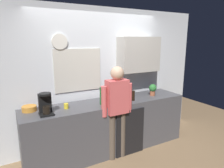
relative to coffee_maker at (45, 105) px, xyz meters
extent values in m
plane|color=#8C6D4C|center=(1.10, -0.19, -1.08)|extent=(8.00, 8.00, 0.00)
cube|color=#4C4C51|center=(1.10, 0.11, -0.61)|extent=(2.98, 0.64, 0.93)
cube|color=black|center=(1.35, -0.23, -0.66)|extent=(0.56, 0.02, 0.84)
cube|color=silver|center=(1.10, 0.54, 0.22)|extent=(4.58, 0.10, 2.60)
cube|color=beige|center=(0.68, 0.48, 0.40)|extent=(0.86, 0.02, 0.76)
cube|color=#8CA5C6|center=(0.68, 0.48, 0.40)|extent=(0.80, 0.02, 0.70)
cube|color=#B7B2A8|center=(1.89, 0.33, 0.65)|extent=(0.84, 0.32, 0.68)
cylinder|color=silver|center=(0.37, 0.47, 0.90)|extent=(0.26, 0.03, 0.26)
cube|color=black|center=(0.00, -0.03, -0.13)|extent=(0.20, 0.20, 0.03)
cube|color=black|center=(0.00, 0.03, 0.02)|extent=(0.18, 0.08, 0.28)
cylinder|color=black|center=(0.00, -0.06, -0.06)|extent=(0.11, 0.11, 0.11)
cylinder|color=black|center=(0.00, -0.03, 0.17)|extent=(0.17, 0.17, 0.03)
cylinder|color=maroon|center=(0.06, 0.27, -0.04)|extent=(0.06, 0.06, 0.22)
cylinder|color=#195923|center=(0.93, 0.03, 0.00)|extent=(0.07, 0.07, 0.30)
cylinder|color=black|center=(1.53, -0.04, -0.06)|extent=(0.06, 0.06, 0.18)
cylinder|color=yellow|center=(0.33, 0.10, -0.10)|extent=(0.07, 0.07, 0.08)
cylinder|color=orange|center=(-0.20, 0.27, -0.11)|extent=(0.22, 0.22, 0.08)
cylinder|color=#9E5638|center=(2.06, 0.06, -0.10)|extent=(0.10, 0.10, 0.09)
sphere|color=#2D7233|center=(2.06, 0.06, 0.01)|extent=(0.15, 0.15, 0.15)
cylinder|color=brown|center=(1.00, -0.19, -0.67)|extent=(0.12, 0.12, 0.82)
cylinder|color=brown|center=(1.20, -0.19, -0.67)|extent=(0.12, 0.12, 0.82)
cube|color=#D85959|center=(1.10, -0.19, 0.02)|extent=(0.36, 0.20, 0.56)
sphere|color=#D8AD8C|center=(1.10, -0.19, 0.41)|extent=(0.22, 0.22, 0.22)
cylinder|color=#D85959|center=(0.86, -0.19, -0.03)|extent=(0.09, 0.09, 0.50)
cylinder|color=#D85959|center=(1.34, -0.19, -0.03)|extent=(0.09, 0.09, 0.50)
camera|label=1|loc=(-0.48, -2.93, 0.93)|focal=32.12mm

